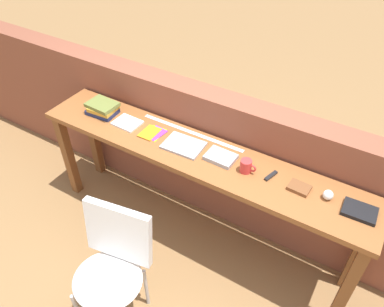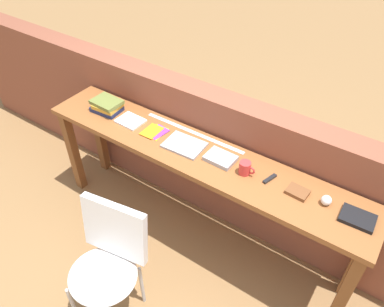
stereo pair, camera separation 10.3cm
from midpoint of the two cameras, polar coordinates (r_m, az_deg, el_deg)
name	(u,v)px [view 1 (the left image)]	position (r m, az deg, el deg)	size (l,w,h in m)	color
ground_plane	(176,257)	(3.08, -3.51, -15.51)	(40.00, 40.00, 0.00)	olive
brick_wall_back	(217,157)	(3.00, 2.89, -0.58)	(6.00, 0.20, 1.15)	brown
sideboard	(196,167)	(2.67, -0.55, -2.02)	(2.50, 0.44, 0.88)	brown
chair_white_moulded	(112,264)	(2.47, -13.36, -16.07)	(0.51, 0.52, 0.89)	white
book_stack_leftmost	(103,108)	(3.01, -14.44, 6.67)	(0.24, 0.18, 0.09)	navy
magazine_cycling	(127,123)	(2.88, -10.84, 4.59)	(0.20, 0.16, 0.02)	white
pamphlet_pile_colourful	(153,133)	(2.76, -7.04, 3.11)	(0.16, 0.18, 0.01)	yellow
book_open_centre	(184,145)	(2.62, -2.43, 1.24)	(0.28, 0.20, 0.02)	#9E9EA3
book_grey_hardcover	(221,157)	(2.52, 3.22, -0.58)	(0.20, 0.15, 0.03)	#9E9EA3
mug	(246,166)	(2.42, 7.06, -1.93)	(0.11, 0.08, 0.09)	red
multitool_folded	(271,176)	(2.43, 10.75, -3.37)	(0.02, 0.11, 0.02)	black
leather_journal_brown	(299,188)	(2.39, 14.84, -5.08)	(0.13, 0.10, 0.02)	brown
sports_ball_small	(328,195)	(2.37, 18.86, -6.01)	(0.06, 0.06, 0.06)	silver
book_repair_rightmost	(360,211)	(2.37, 23.03, -8.13)	(0.19, 0.14, 0.02)	black
ruler_metal_back_edge	(192,132)	(2.75, -1.10, 3.20)	(0.84, 0.03, 0.00)	silver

